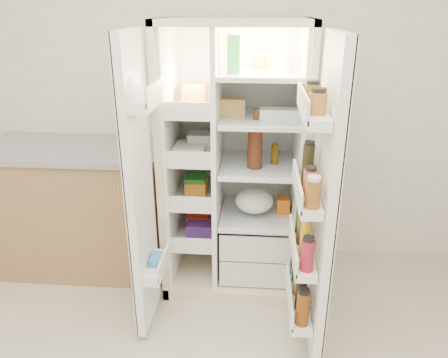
{
  "coord_description": "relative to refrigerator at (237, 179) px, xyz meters",
  "views": [
    {
      "loc": [
        0.34,
        -1.08,
        1.85
      ],
      "look_at": [
        0.15,
        1.25,
        0.91
      ],
      "focal_mm": 34.0,
      "sensor_mm": 36.0,
      "label": 1
    }
  ],
  "objects": [
    {
      "name": "fridge_door",
      "position": [
        0.46,
        -0.69,
        0.13
      ],
      "size": [
        0.17,
        0.58,
        1.72
      ],
      "color": "white",
      "rests_on": "floor"
    },
    {
      "name": "refrigerator",
      "position": [
        0.0,
        0.0,
        0.0
      ],
      "size": [
        0.92,
        0.7,
        1.8
      ],
      "color": "beige",
      "rests_on": "floor"
    },
    {
      "name": "kitchen_counter",
      "position": [
        -1.18,
        0.03,
        -0.27
      ],
      "size": [
        1.31,
        0.7,
        0.95
      ],
      "color": "#99794C",
      "rests_on": "floor"
    },
    {
      "name": "freezer_door",
      "position": [
        -0.52,
        -0.6,
        0.15
      ],
      "size": [
        0.15,
        0.4,
        1.72
      ],
      "color": "white",
      "rests_on": "floor"
    },
    {
      "name": "wall_back",
      "position": [
        -0.21,
        0.35,
        0.61
      ],
      "size": [
        4.0,
        0.02,
        2.7
      ],
      "primitive_type": "cube",
      "color": "white",
      "rests_on": "floor"
    }
  ]
}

